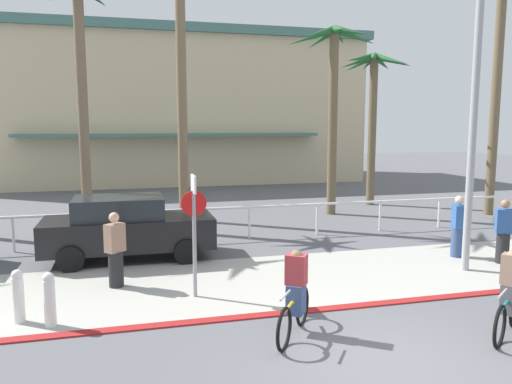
{
  "coord_description": "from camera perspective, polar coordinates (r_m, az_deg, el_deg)",
  "views": [
    {
      "loc": [
        -3.66,
        -6.4,
        3.57
      ],
      "look_at": [
        -0.43,
        6.0,
        1.82
      ],
      "focal_mm": 34.81,
      "sensor_mm": 36.0,
      "label": 1
    }
  ],
  "objects": [
    {
      "name": "cyclist_teal_1",
      "position": [
        9.65,
        27.17,
        -10.47
      ],
      "size": [
        1.5,
        1.13,
        1.5
      ],
      "color": "black",
      "rests_on": "ground"
    },
    {
      "name": "sidewalk_strip",
      "position": [
        11.77,
        4.32,
        -9.87
      ],
      "size": [
        44.0,
        4.0,
        0.02
      ],
      "primitive_type": "cube",
      "color": "#ADAAA0",
      "rests_on": "ground"
    },
    {
      "name": "pedestrian_1",
      "position": [
        11.37,
        -15.86,
        -6.76
      ],
      "size": [
        0.47,
        0.46,
        1.68
      ],
      "color": "#232326",
      "rests_on": "ground"
    },
    {
      "name": "palm_tree_5",
      "position": [
        22.7,
        13.4,
        11.79
      ],
      "size": [
        3.35,
        3.65,
        6.67
      ],
      "color": "brown",
      "rests_on": "ground"
    },
    {
      "name": "palm_tree_6",
      "position": [
        22.0,
        26.33,
        17.06
      ],
      "size": [
        3.65,
        3.44,
        9.8
      ],
      "color": "brown",
      "rests_on": "ground"
    },
    {
      "name": "palm_tree_3",
      "position": [
        18.88,
        -8.83,
        19.13
      ],
      "size": [
        3.34,
        2.99,
        9.83
      ],
      "color": "#756047",
      "rests_on": "ground"
    },
    {
      "name": "pedestrian_2",
      "position": [
        14.27,
        26.55,
        -4.37
      ],
      "size": [
        0.47,
        0.43,
        1.68
      ],
      "color": "#232326",
      "rests_on": "ground"
    },
    {
      "name": "cyclist_yellow_0",
      "position": [
        8.64,
        4.53,
        -11.71
      ],
      "size": [
        1.1,
        1.52,
        1.5
      ],
      "color": "black",
      "rests_on": "ground"
    },
    {
      "name": "stop_sign_bike_lane",
      "position": [
        10.2,
        -7.13,
        -3.0
      ],
      "size": [
        0.52,
        0.56,
        2.56
      ],
      "color": "gray",
      "rests_on": "ground"
    },
    {
      "name": "ground_plane",
      "position": [
        17.18,
        -1.96,
        -4.24
      ],
      "size": [
        80.0,
        80.0,
        0.0
      ],
      "primitive_type": "plane",
      "color": "#5B5B60"
    },
    {
      "name": "palm_tree_4",
      "position": [
        20.02,
        8.79,
        13.2
      ],
      "size": [
        3.49,
        3.43,
        7.35
      ],
      "color": "brown",
      "rests_on": "ground"
    },
    {
      "name": "streetlight_curb",
      "position": [
        12.77,
        24.51,
        10.24
      ],
      "size": [
        0.24,
        2.54,
        7.5
      ],
      "color": "#9EA0A5",
      "rests_on": "ground"
    },
    {
      "name": "palm_tree_2",
      "position": [
        18.75,
        -19.52,
        15.51
      ],
      "size": [
        3.08,
        2.79,
        8.42
      ],
      "color": "#756047",
      "rests_on": "ground"
    },
    {
      "name": "rail_fence",
      "position": [
        15.59,
        -0.77,
        -2.35
      ],
      "size": [
        18.31,
        0.08,
        1.04
      ],
      "color": "white",
      "rests_on": "ground"
    },
    {
      "name": "bollard_0",
      "position": [
        9.67,
        -22.64,
        -11.29
      ],
      "size": [
        0.2,
        0.2,
        1.0
      ],
      "color": "white",
      "rests_on": "ground"
    },
    {
      "name": "bollard_1",
      "position": [
        10.07,
        -25.65,
        -10.7
      ],
      "size": [
        0.2,
        0.2,
        1.0
      ],
      "color": "white",
      "rests_on": "ground"
    },
    {
      "name": "building_backdrop",
      "position": [
        32.9,
        -10.27,
        9.44
      ],
      "size": [
        24.25,
        10.18,
        9.17
      ],
      "color": "beige",
      "rests_on": "ground"
    },
    {
      "name": "curb_paint",
      "position": [
        10.0,
        8.13,
        -13.14
      ],
      "size": [
        44.0,
        0.24,
        0.03
      ],
      "primitive_type": "cube",
      "color": "maroon",
      "rests_on": "ground"
    },
    {
      "name": "car_black_1",
      "position": [
        13.63,
        -14.61,
        -3.93
      ],
      "size": [
        4.4,
        2.02,
        1.69
      ],
      "color": "black",
      "rests_on": "ground"
    },
    {
      "name": "pedestrian_0",
      "position": [
        14.44,
        22.17,
        -3.97
      ],
      "size": [
        0.4,
        0.46,
        1.69
      ],
      "color": "#384C7A",
      "rests_on": "ground"
    }
  ]
}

